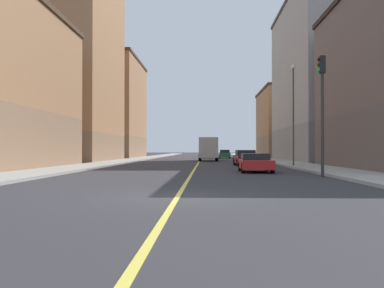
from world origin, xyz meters
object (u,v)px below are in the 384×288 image
at_px(building_right_distant, 110,109).
at_px(car_maroon, 245,158).
at_px(building_right_midblock, 70,63).
at_px(traffic_light_left_near, 322,99).
at_px(street_lamp_left_near, 293,105).
at_px(car_green, 225,154).
at_px(building_left_far, 290,124).
at_px(box_truck, 208,148).
at_px(building_left_mid, 327,80).
at_px(car_red, 255,163).

height_order(building_right_distant, car_maroon, building_right_distant).
relative_size(building_right_midblock, traffic_light_left_near, 3.77).
distance_m(street_lamp_left_near, car_green, 36.78).
xyz_separation_m(building_left_far, car_maroon, (-11.37, -39.70, -5.36)).
bearing_deg(building_left_far, street_lamp_left_near, -100.28).
height_order(street_lamp_left_near, box_truck, street_lamp_left_near).
relative_size(building_left_mid, building_right_midblock, 1.00).
bearing_deg(car_green, building_right_distant, 172.74).
bearing_deg(car_maroon, building_left_far, 74.02).
distance_m(building_left_far, box_truck, 27.70).
bearing_deg(street_lamp_left_near, car_green, 96.35).
xyz_separation_m(street_lamp_left_near, car_red, (-3.90, -7.67, -4.40)).
height_order(building_left_mid, car_maroon, building_left_mid).
distance_m(building_left_mid, building_right_midblock, 31.36).
relative_size(building_right_midblock, car_maroon, 5.45).
xyz_separation_m(building_right_midblock, car_green, (19.44, 19.39, -11.18)).
relative_size(building_left_mid, building_right_distant, 1.24).
distance_m(building_left_far, street_lamp_left_near, 43.51).
relative_size(car_red, car_green, 1.05).
xyz_separation_m(building_left_mid, building_left_far, (0.00, 24.13, -3.89)).
bearing_deg(traffic_light_left_near, building_right_midblock, 127.19).
bearing_deg(building_left_mid, car_maroon, -126.14).
bearing_deg(building_right_distant, building_left_far, 7.33).
height_order(building_left_far, building_right_midblock, building_right_midblock).
distance_m(building_right_midblock, building_right_distant, 22.14).
height_order(building_left_mid, building_right_distant, building_left_mid).
xyz_separation_m(building_left_mid, car_maroon, (-11.37, -15.56, -9.25)).
bearing_deg(building_left_far, traffic_light_left_near, -98.99).
distance_m(building_left_mid, building_left_far, 24.45).
xyz_separation_m(traffic_light_left_near, box_truck, (-5.75, 32.34, -2.48)).
bearing_deg(street_lamp_left_near, traffic_light_left_near, -94.57).
bearing_deg(box_truck, building_left_mid, -3.86).
bearing_deg(car_red, box_truck, 95.99).
bearing_deg(building_left_far, car_maroon, -105.98).
relative_size(building_right_distant, car_red, 4.39).
distance_m(building_right_distant, car_green, 21.05).
distance_m(building_right_distant, street_lamp_left_near, 45.46).
relative_size(traffic_light_left_near, car_maroon, 1.44).
height_order(building_left_far, car_red, building_left_far).
relative_size(building_left_far, building_right_midblock, 0.76).
bearing_deg(traffic_light_left_near, car_green, 93.53).
distance_m(building_right_midblock, traffic_light_left_near, 37.98).
xyz_separation_m(traffic_light_left_near, car_maroon, (-2.59, 15.80, -3.37)).
bearing_deg(car_green, building_right_midblock, -135.08).
distance_m(building_left_far, building_right_midblock, 40.99).
bearing_deg(car_red, traffic_light_left_near, -60.13).
height_order(building_left_mid, car_red, building_left_mid).
xyz_separation_m(building_left_far, car_red, (-11.67, -50.47, -5.45)).
relative_size(building_right_midblock, building_right_distant, 1.23).
xyz_separation_m(building_left_far, building_right_distant, (-31.25, -4.02, 2.33)).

